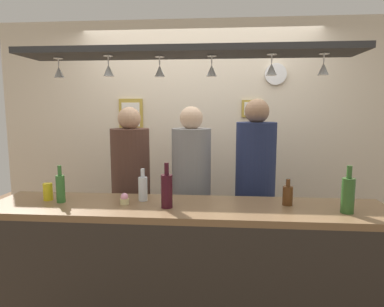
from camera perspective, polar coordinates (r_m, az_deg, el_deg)
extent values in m
cube|color=beige|center=(3.64, 1.34, 1.83)|extent=(4.40, 0.06, 2.60)
cube|color=brown|center=(2.28, -0.98, -9.43)|extent=(2.70, 0.55, 0.04)
cube|color=#2D2823|center=(2.26, -1.67, -23.88)|extent=(2.65, 0.04, 0.98)
cube|color=black|center=(2.26, -0.91, 16.99)|extent=(2.20, 0.36, 0.04)
cylinder|color=silver|center=(2.53, -21.95, 14.88)|extent=(0.06, 0.06, 0.00)
cylinder|color=silver|center=(2.53, -21.92, 14.26)|extent=(0.01, 0.01, 0.06)
cone|color=silver|center=(2.52, -21.85, 12.80)|extent=(0.07, 0.07, 0.08)
cylinder|color=silver|center=(2.32, -14.19, 15.91)|extent=(0.06, 0.06, 0.00)
cylinder|color=silver|center=(2.32, -14.16, 15.24)|extent=(0.01, 0.01, 0.06)
cone|color=silver|center=(2.31, -14.11, 13.64)|extent=(0.07, 0.07, 0.08)
cylinder|color=silver|center=(2.30, -5.59, 16.18)|extent=(0.06, 0.06, 0.00)
cylinder|color=silver|center=(2.30, -5.58, 15.50)|extent=(0.01, 0.01, 0.06)
cone|color=silver|center=(2.29, -5.56, 13.89)|extent=(0.07, 0.07, 0.08)
cylinder|color=silver|center=(2.26, 3.41, 16.34)|extent=(0.06, 0.06, 0.00)
cylinder|color=silver|center=(2.26, 3.40, 15.65)|extent=(0.01, 0.01, 0.06)
cone|color=silver|center=(2.25, 3.39, 14.01)|extent=(0.07, 0.07, 0.08)
cylinder|color=silver|center=(2.25, 13.54, 16.20)|extent=(0.06, 0.06, 0.00)
cylinder|color=silver|center=(2.25, 13.51, 15.50)|extent=(0.01, 0.01, 0.06)
cone|color=silver|center=(2.24, 13.46, 13.85)|extent=(0.07, 0.07, 0.08)
cylinder|color=silver|center=(2.32, 21.71, 15.60)|extent=(0.06, 0.06, 0.00)
cylinder|color=silver|center=(2.32, 21.67, 14.93)|extent=(0.01, 0.01, 0.06)
cone|color=silver|center=(2.31, 21.59, 13.33)|extent=(0.07, 0.07, 0.08)
cube|color=#2D334C|center=(3.22, -10.15, -15.71)|extent=(0.17, 0.18, 0.80)
cylinder|color=brown|center=(3.00, -10.49, -2.45)|extent=(0.34, 0.34, 0.70)
sphere|color=tan|center=(2.96, -10.70, 5.94)|extent=(0.20, 0.20, 0.20)
cube|color=#2D334C|center=(3.13, -0.11, -16.27)|extent=(0.17, 0.18, 0.80)
cylinder|color=gray|center=(2.90, -0.12, -2.59)|extent=(0.34, 0.34, 0.70)
sphere|color=beige|center=(2.86, -0.12, 6.11)|extent=(0.20, 0.20, 0.20)
cube|color=#2D334C|center=(3.13, 10.47, -16.12)|extent=(0.17, 0.18, 0.83)
cylinder|color=navy|center=(2.90, 10.84, -1.89)|extent=(0.34, 0.34, 0.72)
sphere|color=#9E7556|center=(2.86, 11.08, 7.14)|extent=(0.21, 0.21, 0.21)
cylinder|color=#2D5623|center=(2.30, 25.16, -6.57)|extent=(0.08, 0.08, 0.22)
cylinder|color=#2D5623|center=(2.27, 25.37, -2.90)|extent=(0.03, 0.03, 0.08)
cylinder|color=silver|center=(2.39, -8.41, -6.01)|extent=(0.06, 0.06, 0.17)
cylinder|color=silver|center=(2.37, -8.46, -3.31)|extent=(0.03, 0.03, 0.06)
cylinder|color=#380F19|center=(2.20, -4.34, -6.47)|extent=(0.08, 0.08, 0.22)
cylinder|color=#380F19|center=(2.17, -4.38, -2.63)|extent=(0.03, 0.03, 0.08)
cylinder|color=#512D14|center=(2.35, 16.07, -6.97)|extent=(0.07, 0.07, 0.13)
cylinder|color=#512D14|center=(2.33, 16.15, -4.83)|extent=(0.03, 0.03, 0.05)
cylinder|color=#336B2D|center=(2.50, -21.61, -5.67)|extent=(0.06, 0.06, 0.19)
cylinder|color=#336B2D|center=(2.47, -21.76, -2.73)|extent=(0.03, 0.03, 0.07)
cylinder|color=yellow|center=(2.60, -23.46, -6.03)|extent=(0.07, 0.07, 0.12)
cylinder|color=beige|center=(2.34, -11.49, -8.04)|extent=(0.06, 0.06, 0.04)
sphere|color=pink|center=(2.33, -11.52, -7.28)|extent=(0.05, 0.05, 0.05)
cube|color=#B29338|center=(3.59, 10.27, 7.58)|extent=(0.22, 0.02, 0.18)
cube|color=white|center=(3.58, 10.29, 7.58)|extent=(0.17, 0.01, 0.14)
cube|color=#B29338|center=(3.70, -10.41, 6.59)|extent=(0.26, 0.02, 0.34)
cube|color=white|center=(3.69, -10.46, 6.59)|extent=(0.20, 0.01, 0.26)
cylinder|color=white|center=(3.63, 14.15, 13.06)|extent=(0.22, 0.03, 0.22)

